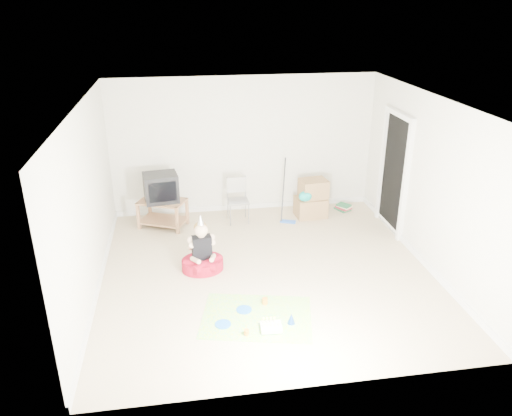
{
  "coord_description": "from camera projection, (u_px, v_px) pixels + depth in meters",
  "views": [
    {
      "loc": [
        -1.2,
        -6.58,
        3.92
      ],
      "look_at": [
        -0.1,
        0.4,
        0.9
      ],
      "focal_mm": 35.0,
      "sensor_mm": 36.0,
      "label": 1
    }
  ],
  "objects": [
    {
      "name": "floor_mop",
      "position": [
        288.0,
        209.0,
        9.24
      ],
      "size": [
        0.31,
        0.37,
        1.16
      ],
      "color": "blue",
      "rests_on": "ground"
    },
    {
      "name": "orange_cup_near",
      "position": [
        265.0,
        301.0,
        6.85
      ],
      "size": [
        0.1,
        0.1,
        0.09
      ],
      "primitive_type": "cylinder",
      "rotation": [
        0.0,
        0.0,
        -0.36
      ],
      "color": "orange",
      "rests_on": "party_mat"
    },
    {
      "name": "birthday_cake",
      "position": [
        271.0,
        328.0,
        6.32
      ],
      "size": [
        0.28,
        0.23,
        0.14
      ],
      "color": "white",
      "rests_on": "party_mat"
    },
    {
      "name": "ground",
      "position": [
        266.0,
        271.0,
        7.68
      ],
      "size": [
        5.0,
        5.0,
        0.0
      ],
      "primitive_type": "plane",
      "color": "#C5B08E",
      "rests_on": "ground"
    },
    {
      "name": "crt_tv",
      "position": [
        161.0,
        187.0,
        8.89
      ],
      "size": [
        0.65,
        0.56,
        0.5
      ],
      "primitive_type": "cube",
      "rotation": [
        0.0,
        0.0,
        0.14
      ],
      "color": "black",
      "rests_on": "tv_stand"
    },
    {
      "name": "party_mat",
      "position": [
        257.0,
        317.0,
        6.59
      ],
      "size": [
        1.63,
        1.33,
        0.01
      ],
      "primitive_type": "cube",
      "rotation": [
        0.0,
        0.0,
        -0.22
      ],
      "color": "#FF359D",
      "rests_on": "ground"
    },
    {
      "name": "cardboard_boxes",
      "position": [
        311.0,
        199.0,
        9.49
      ],
      "size": [
        0.62,
        0.5,
        0.72
      ],
      "color": "olive",
      "rests_on": "ground"
    },
    {
      "name": "doorway_recess",
      "position": [
        394.0,
        175.0,
        8.73
      ],
      "size": [
        0.02,
        0.9,
        2.05
      ],
      "primitive_type": "cube",
      "color": "black",
      "rests_on": "ground"
    },
    {
      "name": "tv_stand",
      "position": [
        163.0,
        211.0,
        9.07
      ],
      "size": [
        0.95,
        0.8,
        0.51
      ],
      "color": "#956543",
      "rests_on": "ground"
    },
    {
      "name": "seated_woman",
      "position": [
        202.0,
        258.0,
        7.66
      ],
      "size": [
        0.72,
        0.72,
        0.93
      ],
      "color": "maroon",
      "rests_on": "ground"
    },
    {
      "name": "orange_cup_far",
      "position": [
        246.0,
        332.0,
        6.22
      ],
      "size": [
        0.09,
        0.09,
        0.07
      ],
      "primitive_type": "cylinder",
      "rotation": [
        0.0,
        0.0,
        -0.58
      ],
      "color": "orange",
      "rests_on": "party_mat"
    },
    {
      "name": "blue_plate_far",
      "position": [
        223.0,
        324.0,
        6.43
      ],
      "size": [
        0.28,
        0.28,
        0.01
      ],
      "primitive_type": "cylinder",
      "rotation": [
        0.0,
        0.0,
        -0.53
      ],
      "color": "blue",
      "rests_on": "party_mat"
    },
    {
      "name": "folding_chair",
      "position": [
        238.0,
        201.0,
        9.22
      ],
      "size": [
        0.39,
        0.38,
        0.84
      ],
      "color": "gray",
      "rests_on": "ground"
    },
    {
      "name": "blue_plate_near",
      "position": [
        244.0,
        310.0,
        6.73
      ],
      "size": [
        0.29,
        0.29,
        0.01
      ],
      "primitive_type": "cylinder",
      "rotation": [
        0.0,
        0.0,
        -0.64
      ],
      "color": "blue",
      "rests_on": "party_mat"
    },
    {
      "name": "blue_party_hat",
      "position": [
        291.0,
        318.0,
        6.43
      ],
      "size": [
        0.11,
        0.11,
        0.15
      ],
      "primitive_type": "cone",
      "rotation": [
        0.0,
        0.0,
        -0.07
      ],
      "color": "blue",
      "rests_on": "party_mat"
    },
    {
      "name": "book_pile",
      "position": [
        343.0,
        207.0,
        9.87
      ],
      "size": [
        0.32,
        0.35,
        0.12
      ],
      "color": "#22683D",
      "rests_on": "ground"
    }
  ]
}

